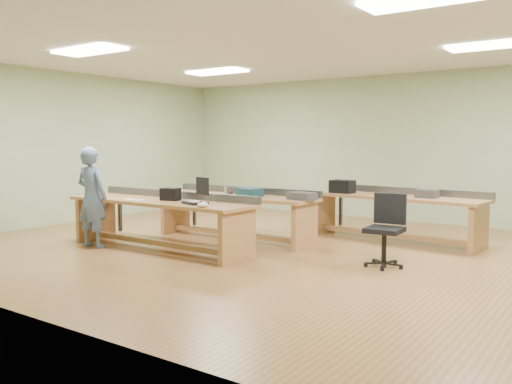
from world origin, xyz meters
TOP-DOWN VIEW (x-y plane):
  - floor at (0.00, 0.00)m, footprint 10.00×10.00m
  - ceiling at (0.00, 0.00)m, footprint 10.00×10.00m
  - wall_back at (0.00, 4.00)m, footprint 10.00×0.04m
  - wall_front at (0.00, -4.00)m, footprint 10.00×0.04m
  - wall_left at (-5.00, 0.00)m, footprint 0.04×8.00m
  - fluor_panels at (0.00, 0.00)m, footprint 6.20×3.50m
  - workbench_front at (-1.57, -1.00)m, footprint 3.16×0.87m
  - workbench_mid at (-1.12, 0.28)m, footprint 2.88×0.78m
  - workbench_back at (1.07, 1.68)m, footprint 2.99×1.07m
  - person at (-2.55, -1.49)m, footprint 0.59×0.42m
  - laptop_base at (-0.79, -1.11)m, footprint 0.37×0.33m
  - laptop_screen at (-0.75, -0.99)m, footprint 0.30×0.10m
  - keyboard at (-1.77, -1.34)m, footprint 0.41×0.16m
  - trackball_mouse at (-0.45, -1.34)m, footprint 0.17×0.19m
  - camera_bag at (-1.39, -0.98)m, footprint 0.30×0.23m
  - task_chair at (1.64, -0.16)m, footprint 0.54×0.54m
  - parts_bin_teal at (-0.79, 0.21)m, footprint 0.43×0.36m
  - parts_bin_grey at (0.16, 0.24)m, footprint 0.44×0.31m
  - mug at (-1.28, 0.35)m, footprint 0.14×0.14m
  - drinks_can at (-1.35, 0.31)m, footprint 0.08×0.08m
  - storage_box_back at (0.17, 1.58)m, footprint 0.39×0.29m
  - tray_back at (1.62, 1.59)m, footprint 0.33×0.25m

SIDE VIEW (x-z plane):
  - floor at x=0.00m, z-range 0.00..0.00m
  - task_chair at x=1.64m, z-range -0.13..0.82m
  - workbench_mid at x=-1.12m, z-range 0.13..0.99m
  - workbench_back at x=1.07m, z-range 0.13..0.99m
  - workbench_front at x=-1.57m, z-range 0.13..0.99m
  - keyboard at x=-1.77m, z-range 0.75..0.77m
  - laptop_base at x=-0.79m, z-range 0.75..0.78m
  - person at x=-2.55m, z-range 0.00..1.54m
  - trackball_mouse at x=-0.45m, z-range 0.75..0.82m
  - mug at x=-1.28m, z-range 0.75..0.84m
  - parts_bin_grey at x=0.16m, z-range 0.75..0.86m
  - drinks_can at x=-1.35m, z-range 0.75..0.87m
  - tray_back at x=1.62m, z-range 0.75..0.88m
  - parts_bin_teal at x=-0.79m, z-range 0.75..0.88m
  - camera_bag at x=-1.39m, z-range 0.75..0.93m
  - storage_box_back at x=0.17m, z-range 0.75..0.97m
  - laptop_screen at x=-0.75m, z-range 0.87..1.12m
  - wall_back at x=0.00m, z-range 0.00..3.00m
  - wall_front at x=0.00m, z-range 0.00..3.00m
  - wall_left at x=-5.00m, z-range 0.00..3.00m
  - fluor_panels at x=0.00m, z-range 2.96..2.99m
  - ceiling at x=0.00m, z-range 3.00..3.00m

